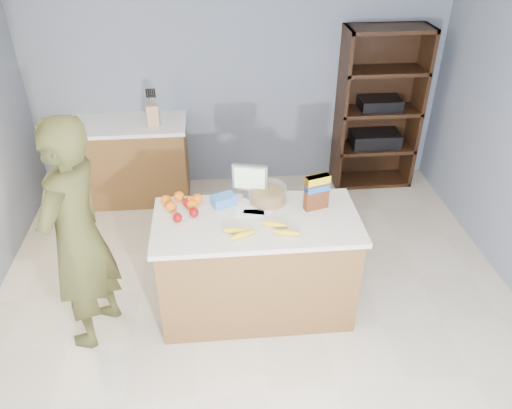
{
  "coord_description": "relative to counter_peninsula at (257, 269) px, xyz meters",
  "views": [
    {
      "loc": [
        -0.29,
        -2.77,
        3.03
      ],
      "look_at": [
        0.0,
        0.35,
        1.0
      ],
      "focal_mm": 35.0,
      "sensor_mm": 36.0,
      "label": 1
    }
  ],
  "objects": [
    {
      "name": "floor",
      "position": [
        0.0,
        -0.3,
        -0.42
      ],
      "size": [
        4.5,
        5.0,
        0.02
      ],
      "primitive_type": "cube",
      "color": "beige",
      "rests_on": "ground"
    },
    {
      "name": "walls",
      "position": [
        0.0,
        -0.3,
        1.24
      ],
      "size": [
        4.52,
        5.02,
        2.51
      ],
      "color": "slate",
      "rests_on": "ground"
    },
    {
      "name": "counter_peninsula",
      "position": [
        0.0,
        0.0,
        0.0
      ],
      "size": [
        1.56,
        0.76,
        0.9
      ],
      "color": "brown",
      "rests_on": "ground"
    },
    {
      "name": "back_cabinet",
      "position": [
        -1.2,
        1.9,
        0.04
      ],
      "size": [
        1.24,
        0.62,
        0.9
      ],
      "color": "brown",
      "rests_on": "ground"
    },
    {
      "name": "shelving_unit",
      "position": [
        1.55,
        2.05,
        0.45
      ],
      "size": [
        0.9,
        0.4,
        1.8
      ],
      "color": "black",
      "rests_on": "ground"
    },
    {
      "name": "person",
      "position": [
        -1.29,
        -0.14,
        0.5
      ],
      "size": [
        0.64,
        0.78,
        1.83
      ],
      "primitive_type": "imported",
      "rotation": [
        0.0,
        0.0,
        -1.92
      ],
      "color": "#40401C",
      "rests_on": "ground"
    },
    {
      "name": "knife_block",
      "position": [
        -0.9,
        1.82,
        0.6
      ],
      "size": [
        0.12,
        0.1,
        0.31
      ],
      "color": "tan",
      "rests_on": "back_cabinet"
    },
    {
      "name": "envelopes",
      "position": [
        -0.01,
        0.1,
        0.49
      ],
      "size": [
        0.3,
        0.17,
        0.0
      ],
      "color": "white",
      "rests_on": "counter_peninsula"
    },
    {
      "name": "bananas",
      "position": [
        0.01,
        -0.18,
        0.51
      ],
      "size": [
        0.57,
        0.22,
        0.05
      ],
      "color": "yellow",
      "rests_on": "counter_peninsula"
    },
    {
      "name": "apples",
      "position": [
        -0.53,
        0.11,
        0.52
      ],
      "size": [
        0.19,
        0.27,
        0.07
      ],
      "color": "#96070A",
      "rests_on": "counter_peninsula"
    },
    {
      "name": "oranges",
      "position": [
        -0.54,
        0.24,
        0.53
      ],
      "size": [
        0.33,
        0.23,
        0.08
      ],
      "color": "orange",
      "rests_on": "counter_peninsula"
    },
    {
      "name": "blue_carton",
      "position": [
        -0.24,
        0.23,
        0.52
      ],
      "size": [
        0.21,
        0.18,
        0.08
      ],
      "primitive_type": "cube",
      "rotation": [
        0.0,
        0.0,
        0.39
      ],
      "color": "blue",
      "rests_on": "counter_peninsula"
    },
    {
      "name": "salad_bowl",
      "position": [
        0.11,
        0.24,
        0.54
      ],
      "size": [
        0.3,
        0.3,
        0.13
      ],
      "color": "#267219",
      "rests_on": "counter_peninsula"
    },
    {
      "name": "tv",
      "position": [
        -0.02,
        0.33,
        0.64
      ],
      "size": [
        0.28,
        0.12,
        0.28
      ],
      "color": "silver",
      "rests_on": "counter_peninsula"
    },
    {
      "name": "cereal_box",
      "position": [
        0.47,
        0.11,
        0.65
      ],
      "size": [
        0.2,
        0.12,
        0.28
      ],
      "color": "#592B14",
      "rests_on": "counter_peninsula"
    }
  ]
}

